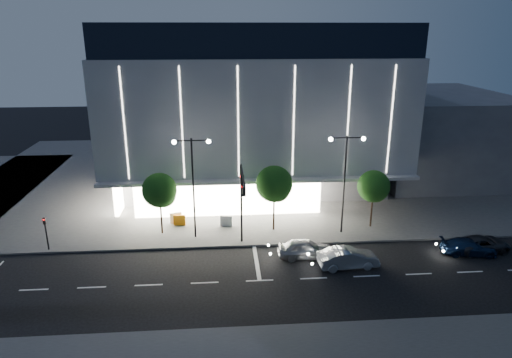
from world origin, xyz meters
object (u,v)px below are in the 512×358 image
Objects in this scene: traffic_mast at (242,194)px; tree_mid at (274,186)px; car_lead at (306,249)px; ped_signal_far at (46,230)px; street_lamp_west at (193,174)px; car_fourth at (482,244)px; tree_left at (160,192)px; barrier_c at (180,220)px; barrier_b at (176,218)px; barrier_d at (226,221)px; street_lamp_east at (345,170)px; tree_right at (374,188)px; car_third at (469,247)px; car_second at (348,258)px.

traffic_mast is 1.15× the size of tree_mid.
car_lead is (4.99, -1.58, -4.26)m from traffic_mast.
ped_signal_far reaches higher than car_lead.
street_lamp_west is 1.93× the size of car_fourth.
ped_signal_far is 35.80m from car_fourth.
car_lead is (11.96, -5.26, -3.27)m from tree_left.
barrier_c is at bearing 21.55° from ped_signal_far.
tree_left reaches higher than barrier_c.
street_lamp_west reaches higher than tree_left.
traffic_mast reaches higher than barrier_b.
tree_left is 5.20× the size of barrier_d.
street_lamp_east reaches higher than barrier_b.
tree_mid is at bearing 8.26° from street_lamp_west.
ped_signal_far is at bearing -164.39° from tree_left.
car_fourth is (23.67, -4.25, -5.31)m from street_lamp_west.
street_lamp_east is 7.81m from car_lead.
barrier_c is (0.40, -0.63, 0.00)m from barrier_b.
barrier_d is (14.73, 3.61, -1.24)m from ped_signal_far.
street_lamp_east reaches higher than traffic_mast.
traffic_mast reaches higher than tree_right.
tree_right is at bearing 50.13° from car_fourth.
tree_mid is 1.32× the size of car_fourth.
barrier_b is at bearing 121.49° from street_lamp_west.
street_lamp_east is at bearing 71.03° from car_third.
car_third is (25.28, -5.72, -3.40)m from tree_left.
ped_signal_far reaches higher than barrier_b.
street_lamp_west reaches higher than car_second.
car_second is 1.06× the size of car_third.
car_lead is 4.07× the size of barrier_b.
traffic_mast is 20.22m from car_fourth.
street_lamp_west is 1.57× the size of tree_left.
barrier_c is (-8.61, 1.59, -3.68)m from tree_mid.
tree_left is (-15.97, 1.02, -1.92)m from street_lamp_east.
traffic_mast is 4.89m from street_lamp_west.
car_lead reaches higher than barrier_d.
barrier_c is at bearing 48.88° from tree_left.
car_second is at bearing -26.81° from street_lamp_west.
car_third is (15.28, -5.72, -3.70)m from tree_mid.
tree_left is (-6.97, 3.68, -0.99)m from traffic_mast.
ped_signal_far is 2.73× the size of barrier_d.
street_lamp_east is 1.63× the size of tree_right.
tree_mid is 5.59× the size of barrier_c.
barrier_c is 4.34m from barrier_d.
car_second is 11.87m from car_fourth.
tree_right reaches higher than barrier_c.
barrier_b is at bearing 51.98° from car_second.
tree_left is at bearing -180.00° from tree_mid.
tree_left is at bearing 152.16° from traffic_mast.
car_fourth is (16.65, -5.27, -3.68)m from tree_mid.
car_third is 3.99× the size of barrier_d.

